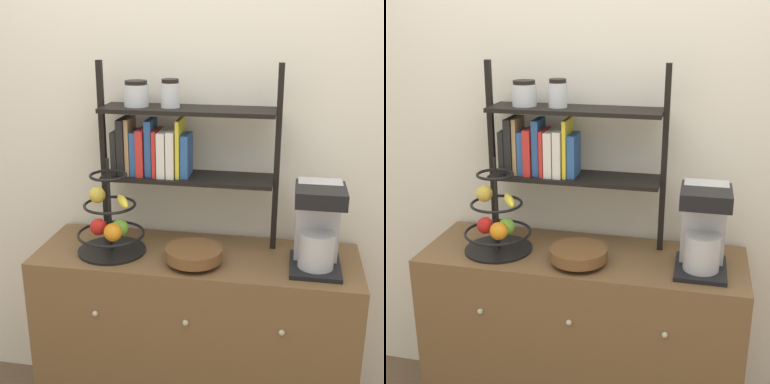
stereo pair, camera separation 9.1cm
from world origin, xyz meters
TOP-DOWN VIEW (x-y plane):
  - wall_back at (0.00, 0.51)m, footprint 7.00×0.05m
  - sideboard at (0.00, 0.23)m, footprint 1.37×0.48m
  - coffee_maker at (0.49, 0.21)m, footprint 0.20×0.25m
  - fruit_stand at (-0.36, 0.18)m, footprint 0.29×0.29m
  - wooden_bowl at (0.01, 0.14)m, footprint 0.23×0.23m
  - shelf_hutch at (-0.16, 0.36)m, footprint 0.78×0.20m

SIDE VIEW (x-z plane):
  - sideboard at x=0.00m, z-range 0.00..0.87m
  - wooden_bowl at x=0.01m, z-range 0.88..0.95m
  - fruit_stand at x=-0.36m, z-range 0.80..1.21m
  - coffee_maker at x=0.49m, z-range 0.87..1.22m
  - wall_back at x=0.00m, z-range 0.00..2.60m
  - shelf_hutch at x=-0.16m, z-range 0.93..1.72m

